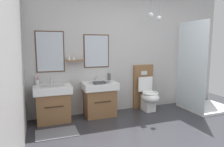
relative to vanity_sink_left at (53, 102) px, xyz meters
name	(u,v)px	position (x,y,z in m)	size (l,w,h in m)	color
wall_back	(129,52)	(1.70, 0.26, 0.92)	(4.65, 0.58, 2.58)	#B7B5B2
wall_left	(5,64)	(-0.54, -1.83, 0.92)	(0.12, 4.30, 2.58)	#B7B5B2
bath_mat	(57,133)	(0.00, -0.60, -0.36)	(0.68, 0.44, 0.01)	slate
vanity_sink_left	(53,102)	(0.00, 0.00, 0.00)	(0.69, 0.49, 0.70)	brown
tap_on_left_sink	(51,80)	(0.00, 0.18, 0.40)	(0.03, 0.13, 0.11)	silver
vanity_sink_right	(100,98)	(0.93, 0.00, 0.00)	(0.69, 0.49, 0.70)	brown
tap_on_right_sink	(97,78)	(0.93, 0.18, 0.40)	(0.03, 0.13, 0.11)	silver
toilet	(147,93)	(2.03, 0.01, 0.01)	(0.48, 0.62, 1.00)	brown
toothbrush_cup	(37,82)	(-0.27, 0.17, 0.38)	(0.07, 0.07, 0.21)	silver
soap_dispenser	(109,76)	(1.20, 0.18, 0.41)	(0.06, 0.06, 0.18)	#4C4C51
folded_hand_towel	(100,83)	(0.89, -0.15, 0.35)	(0.22, 0.16, 0.04)	#47474C
shower_tray	(201,93)	(3.18, -0.42, 0.02)	(1.03, 0.87, 1.95)	white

